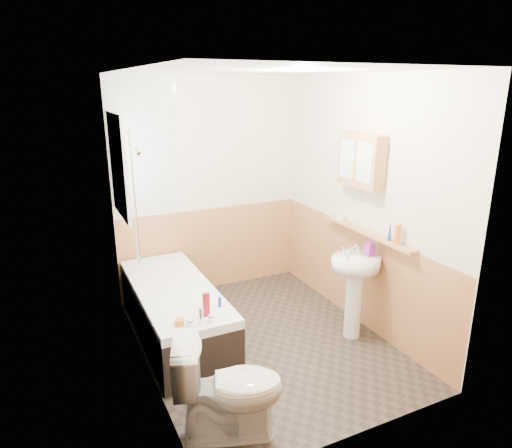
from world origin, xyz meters
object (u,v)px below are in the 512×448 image
at_px(sink, 355,280).
at_px(medicine_cabinet, 361,160).
at_px(pine_shelf, 367,233).
at_px(bathtub, 175,310).
at_px(toilet, 229,388).

height_order(sink, medicine_cabinet, medicine_cabinet).
distance_m(sink, pine_shelf, 0.47).
distance_m(bathtub, pine_shelf, 2.02).
bearing_deg(medicine_cabinet, pine_shelf, -78.12).
bearing_deg(toilet, sink, -46.46).
height_order(toilet, sink, sink).
bearing_deg(medicine_cabinet, bathtub, 163.72).
relative_size(bathtub, pine_shelf, 1.43).
bearing_deg(bathtub, medicine_cabinet, -16.28).
bearing_deg(toilet, pine_shelf, -45.84).
height_order(toilet, pine_shelf, pine_shelf).
relative_size(bathtub, sink, 1.88).
bearing_deg(bathtub, sink, -25.63).
bearing_deg(medicine_cabinet, sink, -125.17).
xyz_separation_m(pine_shelf, medicine_cabinet, (-0.03, 0.13, 0.69)).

